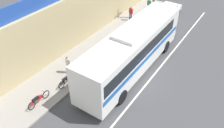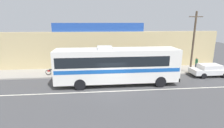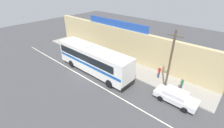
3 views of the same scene
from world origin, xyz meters
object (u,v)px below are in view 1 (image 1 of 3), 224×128
object	(u,v)px
pedestrian_by_curb	(149,4)
pedestrian_far_left	(68,63)
motorcycle_purple	(38,99)
intercity_bus	(133,49)
parked_car	(168,11)
motorcycle_blue	(67,79)
pedestrian_far_right	(131,12)

from	to	relation	value
pedestrian_by_curb	pedestrian_far_left	xyz separation A→B (m)	(-13.83, 0.09, 0.01)
motorcycle_purple	pedestrian_by_curb	world-z (taller)	pedestrian_by_curb
intercity_bus	parked_car	distance (m)	11.12
motorcycle_purple	pedestrian_far_left	size ratio (longest dim) A/B	1.16
parked_car	motorcycle_purple	world-z (taller)	parked_car
parked_car	pedestrian_by_curb	distance (m)	2.33
motorcycle_blue	parked_car	bearing A→B (deg)	-5.97
pedestrian_by_curb	parked_car	bearing A→B (deg)	-83.12
parked_car	motorcycle_purple	size ratio (longest dim) A/B	2.30
pedestrian_by_curb	pedestrian_far_left	distance (m)	13.83
intercity_bus	motorcycle_purple	bearing A→B (deg)	153.94
pedestrian_far_left	parked_car	bearing A→B (deg)	-9.57
intercity_bus	motorcycle_blue	size ratio (longest dim) A/B	6.09
motorcycle_blue	intercity_bus	bearing A→B (deg)	-36.47
pedestrian_by_curb	pedestrian_far_left	size ratio (longest dim) A/B	0.99
parked_car	motorcycle_blue	distance (m)	15.20
intercity_bus	pedestrian_far_right	bearing A→B (deg)	30.62
pedestrian_far_right	pedestrian_far_left	size ratio (longest dim) A/B	1.01
intercity_bus	pedestrian_far_right	xyz separation A→B (m)	(7.53, 4.46, -0.99)
motorcycle_purple	parked_car	bearing A→B (deg)	-5.83
motorcycle_purple	pedestrian_far_left	bearing A→B (deg)	8.95
parked_car	pedestrian_far_right	bearing A→B (deg)	139.14
intercity_bus	motorcycle_purple	distance (m)	7.71
motorcycle_purple	intercity_bus	bearing A→B (deg)	-26.06
intercity_bus	motorcycle_purple	world-z (taller)	intercity_bus
motorcycle_blue	pedestrian_far_left	world-z (taller)	pedestrian_far_left
motorcycle_purple	pedestrian_far_right	bearing A→B (deg)	4.53
pedestrian_far_left	pedestrian_by_curb	bearing A→B (deg)	-0.35
pedestrian_far_left	motorcycle_blue	bearing A→B (deg)	-141.75
parked_car	motorcycle_blue	world-z (taller)	parked_car
parked_car	pedestrian_far_right	world-z (taller)	pedestrian_far_right
pedestrian_far_left	intercity_bus	bearing A→B (deg)	-50.76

